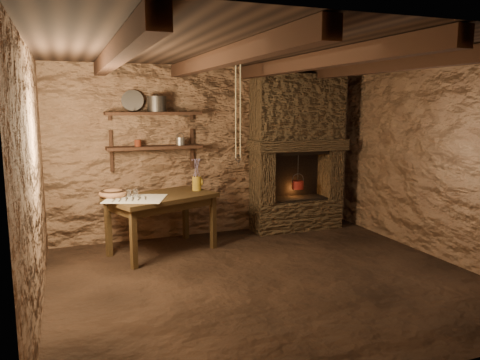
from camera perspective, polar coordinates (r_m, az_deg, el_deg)
name	(u,v)px	position (r m, az deg, el deg)	size (l,w,h in m)	color
floor	(268,279)	(5.17, 3.41, -11.99)	(4.50, 4.50, 0.00)	black
back_wall	(212,151)	(6.73, -3.46, 3.50)	(4.50, 0.04, 2.40)	brown
front_wall	(396,209)	(3.18, 18.51, -3.42)	(4.50, 0.04, 2.40)	brown
left_wall	(33,182)	(4.45, -23.89, -0.22)	(0.04, 4.00, 2.40)	brown
right_wall	(439,160)	(6.14, 23.10, 2.22)	(0.04, 4.00, 2.40)	brown
ceiling	(270,50)	(4.85, 3.69, 15.48)	(4.50, 4.00, 0.04)	black
beam_far_left	(116,54)	(4.44, -14.85, 14.61)	(0.14, 3.95, 0.16)	black
beam_mid_left	(223,58)	(4.66, -2.12, 14.64)	(0.14, 3.95, 0.16)	black
beam_mid_right	(314,61)	(5.07, 9.00, 14.10)	(0.14, 3.95, 0.16)	black
beam_far_right	(393,64)	(5.62, 18.14, 13.27)	(0.14, 3.95, 0.16)	black
shelf_lower	(154,147)	(6.36, -10.39, 3.94)	(1.25, 0.30, 0.04)	black
shelf_upper	(153,113)	(6.34, -10.51, 7.99)	(1.25, 0.30, 0.04)	black
hearth	(297,148)	(6.99, 6.96, 3.88)	(1.43, 0.51, 2.30)	#332519
work_table	(162,222)	(6.03, -9.47, -5.02)	(1.48, 1.17, 0.74)	#312111
linen_cloth	(135,199)	(5.77, -12.63, -2.23)	(0.68, 0.55, 0.01)	white
pewter_cutlery_row	(136,198)	(5.75, -12.60, -2.18)	(0.57, 0.22, 0.01)	gray
drinking_glasses	(136,193)	(5.89, -12.61, -1.52)	(0.22, 0.07, 0.09)	white
stoneware_jug	(197,177)	(6.19, -5.28, 0.39)	(0.15, 0.15, 0.42)	olive
wooden_bowl	(113,194)	(5.95, -15.22, -1.63)	(0.35, 0.35, 0.12)	#9A6643
iron_stockpot	(157,105)	(6.35, -10.10, 9.03)	(0.25, 0.25, 0.19)	#2C2927
tin_pan	(133,101)	(6.40, -12.96, 9.40)	(0.29, 0.29, 0.04)	#A3A29D
small_kettle	(180,141)	(6.43, -7.28, 4.72)	(0.15, 0.11, 0.16)	#A3A29D
rusty_tin	(138,143)	(6.32, -12.35, 4.42)	(0.09, 0.09, 0.09)	#561E11
red_pot	(298,184)	(7.02, 7.05, -0.50)	(0.20, 0.20, 0.54)	maroon
hanging_ropes	(238,110)	(5.81, -0.23, 8.54)	(0.08, 0.08, 1.20)	#C6B98B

